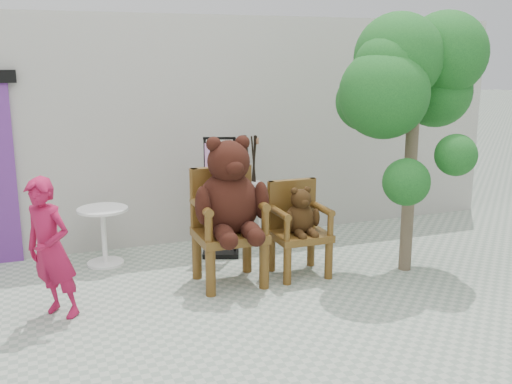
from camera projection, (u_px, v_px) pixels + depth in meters
ground_plane at (282, 312)px, 5.94m from camera, size 60.00×60.00×0.00m
back_wall at (197, 127)px, 8.42m from camera, size 9.00×1.00×3.00m
chair_big at (229, 203)px, 6.51m from camera, size 0.82×0.87×1.66m
chair_small at (299, 221)px, 6.86m from camera, size 0.62×0.56×1.08m
person at (51, 249)px, 5.64m from camera, size 0.60×0.60×1.41m
cafe_table at (104, 229)px, 7.21m from camera, size 0.60×0.60×0.70m
display_stand at (220, 211)px, 7.50m from camera, size 0.54×0.48×1.51m
stool_bucket at (251, 194)px, 8.12m from camera, size 0.32×0.32×1.45m
tree at (409, 78)px, 6.75m from camera, size 1.87×1.56×3.00m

